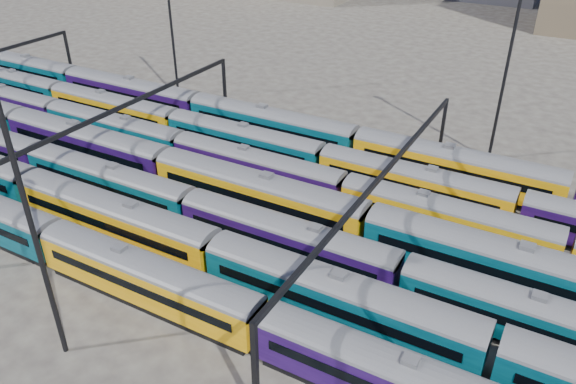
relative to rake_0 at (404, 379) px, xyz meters
The scene contains 13 objects.
ground 23.36m from the rake_0, 139.73° to the left, with size 500.00×500.00×0.00m, color #3C3632.
rake_0 is the anchor object (origin of this frame).
rake_1 8.43m from the rake_0, 143.60° to the left, with size 155.44×3.25×5.48m.
rake_2 36.18m from the rake_0, 163.95° to the left, with size 144.82×3.03×5.09m.
rake_3 34.89m from the rake_0, 154.53° to the left, with size 137.25×3.34×5.65m.
rake_4 23.88m from the rake_0, 123.11° to the left, with size 122.15×2.98×5.01m.
rake_5 37.64m from the rake_0, 138.38° to the left, with size 102.12×2.99×5.04m.
rake_6 30.36m from the rake_0, 98.84° to the left, with size 158.50×3.31×5.59m.
gantry_1 40.79m from the rake_0, 158.31° to the left, with size 0.35×40.35×8.03m.
gantry_2 17.36m from the rake_0, 117.19° to the left, with size 0.35×40.35×8.03m.
mast_1 61.42m from the rake_0, 142.20° to the left, with size 1.40×0.50×25.60m.
mast_2 26.31m from the rake_0, 162.86° to the right, with size 1.40×0.50×25.60m.
mast_3 40.69m from the rake_0, 93.97° to the left, with size 1.40×0.50×25.60m.
Camera 1 is at (23.22, -39.64, 30.27)m, focal length 35.00 mm.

